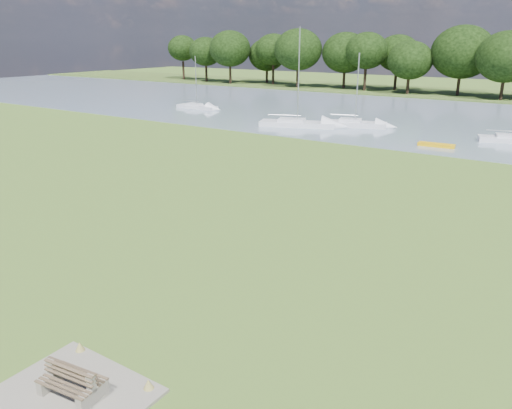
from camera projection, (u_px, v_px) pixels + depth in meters
The scene contains 9 objects.
ground at pixel (309, 237), 24.95m from camera, with size 220.00×220.00×0.00m, color olive.
river at pixel (477, 123), 58.15m from camera, with size 220.00×40.00×0.10m, color gray.
concrete_pad at pixel (74, 395), 13.86m from camera, with size 4.20×3.20×0.10m, color gray.
bench_pair at pixel (72, 382), 13.73m from camera, with size 1.87×1.24×0.94m.
kayak at pixel (436, 145), 45.14m from camera, with size 3.19×0.75×0.32m, color #E9A909.
tree_line at pixel (453, 56), 81.54m from camera, with size 124.57×9.08×11.00m.
sailboat_0 at pixel (297, 122), 55.31m from camera, with size 8.61×4.99×10.50m.
sailboat_1 at pixel (354, 122), 55.09m from camera, with size 7.01×3.60×7.86m.
sailboat_2 at pixel (197, 106), 69.28m from camera, with size 6.20×1.81×7.01m.
Camera 1 is at (10.55, -20.75, 9.49)m, focal length 35.00 mm.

